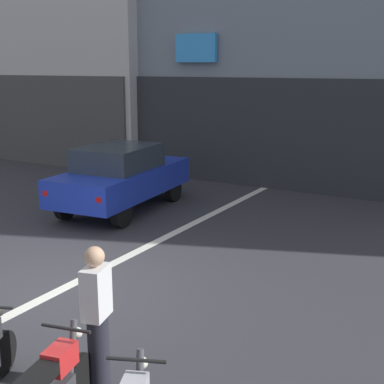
# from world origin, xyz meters

# --- Properties ---
(ground_plane) EXTENTS (120.00, 120.00, 0.00)m
(ground_plane) POSITION_xyz_m (0.00, 0.00, 0.00)
(ground_plane) COLOR #333338
(lane_centre_line) EXTENTS (0.20, 18.00, 0.01)m
(lane_centre_line) POSITION_xyz_m (0.00, 6.00, 0.00)
(lane_centre_line) COLOR silver
(lane_centre_line) RESTS_ON ground
(car_blue_crossing_near) EXTENTS (2.16, 4.25, 1.64)m
(car_blue_crossing_near) POSITION_xyz_m (-2.13, 4.50, 0.89)
(car_blue_crossing_near) COLOR black
(car_blue_crossing_near) RESTS_ON ground
(person_by_motorcycles) EXTENTS (0.30, 0.40, 1.67)m
(person_by_motorcycles) POSITION_xyz_m (2.28, -1.66, 0.86)
(person_by_motorcycles) COLOR #23232D
(person_by_motorcycles) RESTS_ON ground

